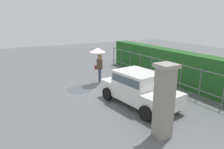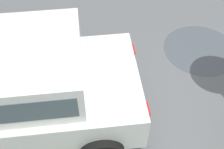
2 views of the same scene
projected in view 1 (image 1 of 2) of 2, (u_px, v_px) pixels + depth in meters
name	position (u px, v px, depth m)	size (l,w,h in m)	color
ground_plane	(113.00, 89.00, 11.06)	(40.00, 40.00, 0.00)	slate
car	(138.00, 87.00, 8.87)	(3.90, 2.25, 1.48)	white
pedestrian	(98.00, 58.00, 11.53)	(0.91, 0.90, 2.12)	#2D3856
gate_pillar	(164.00, 101.00, 6.27)	(0.60, 0.60, 2.42)	gray
fence_section	(158.00, 69.00, 11.87)	(10.63, 0.05, 1.50)	#59605B
hedge_row	(170.00, 65.00, 12.28)	(11.58, 0.90, 1.90)	#235B23
puddle_near	(80.00, 89.00, 10.93)	(1.40, 1.40, 0.00)	#4C545B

